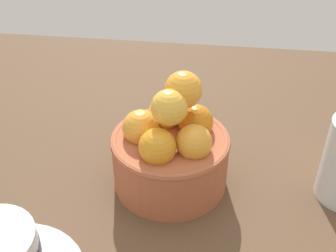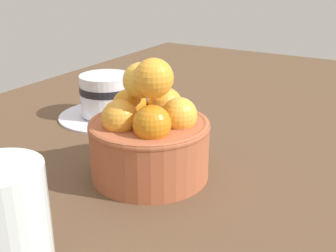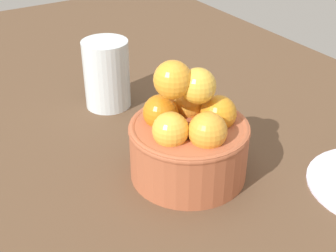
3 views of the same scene
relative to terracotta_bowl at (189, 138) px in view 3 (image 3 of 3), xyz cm
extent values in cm
cube|color=brown|center=(-0.02, -0.01, -7.68)|extent=(159.02, 88.72, 4.86)
cylinder|color=#AD5938|center=(-0.02, -0.01, -1.77)|extent=(14.25, 14.25, 6.96)
torus|color=#AD5938|center=(-0.02, -0.01, 1.32)|extent=(14.45, 14.45, 1.00)
sphere|color=gold|center=(-3.60, -0.13, 2.79)|extent=(4.41, 4.41, 4.41)
sphere|color=orange|center=(-1.01, -3.46, 2.79)|extent=(4.33, 4.33, 4.33)
sphere|color=gold|center=(2.95, -2.03, 2.79)|extent=(4.19, 4.19, 4.19)
sphere|color=orange|center=(2.81, 2.19, 2.79)|extent=(4.28, 4.28, 4.28)
sphere|color=#F4B03B|center=(-1.24, 3.36, 2.79)|extent=(4.17, 4.17, 4.17)
sphere|color=gold|center=(-0.44, -1.07, 6.60)|extent=(4.17, 4.17, 4.17)
sphere|color=orange|center=(1.25, 1.50, 7.50)|extent=(4.42, 4.42, 4.42)
cylinder|color=silver|center=(21.55, 0.51, 0.01)|extent=(7.01, 7.01, 10.52)
camera|label=1|loc=(5.28, -39.90, 30.96)|focal=44.48mm
camera|label=2|loc=(39.58, 25.80, 19.49)|focal=45.98mm
camera|label=3|loc=(-38.68, 26.98, 29.98)|focal=50.09mm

